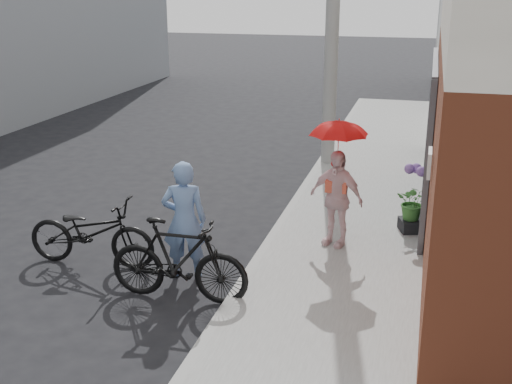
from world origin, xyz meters
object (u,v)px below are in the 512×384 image
at_px(bike_left, 91,232).
at_px(planter, 412,225).
at_px(bike_right, 179,260).
at_px(kimono_woman, 336,198).
at_px(officer, 184,220).

xyz_separation_m(bike_left, planter, (4.31, 2.18, -0.27)).
bearing_deg(bike_right, kimono_woman, -40.71).
distance_m(officer, bike_left, 1.45).
xyz_separation_m(officer, bike_right, (0.16, -0.64, -0.28)).
bearing_deg(planter, bike_right, -133.91).
bearing_deg(bike_right, officer, 13.00).
bearing_deg(bike_right, bike_left, 65.77).
bearing_deg(officer, bike_left, -15.56).
relative_size(bike_left, planter, 5.17).
height_order(officer, planter, officer).
bearing_deg(officer, kimono_woman, -157.72).
height_order(officer, bike_left, officer).
distance_m(officer, kimono_woman, 2.27).
bearing_deg(kimono_woman, bike_left, -136.81).
relative_size(kimono_woman, planter, 3.98).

